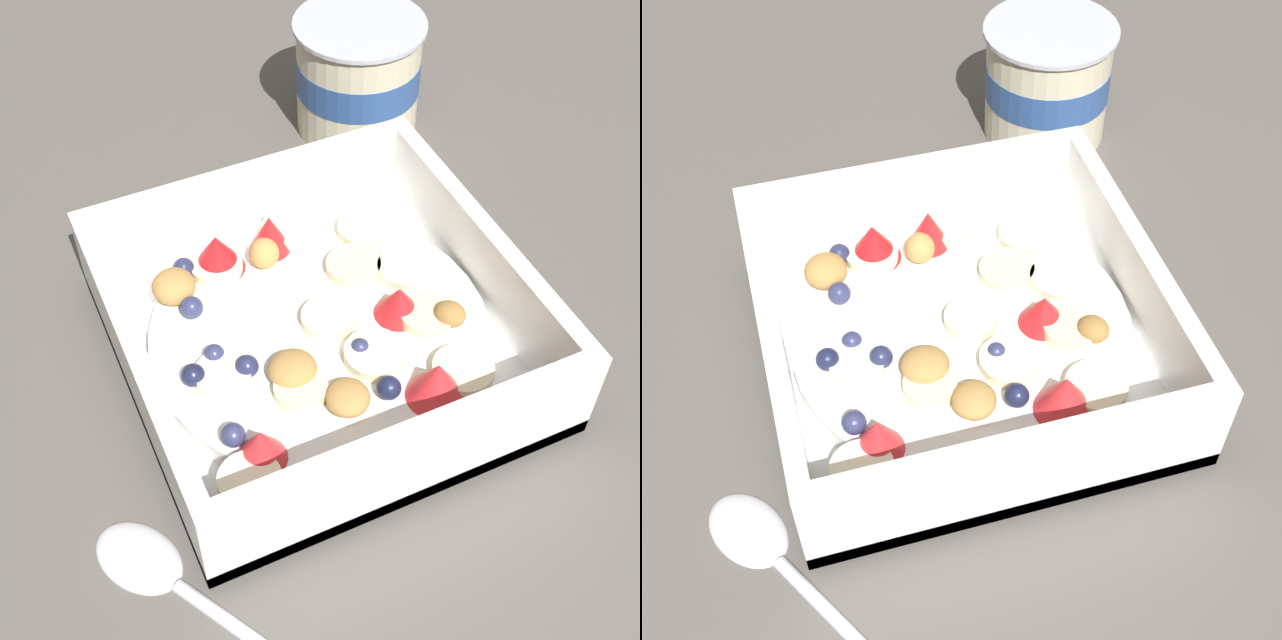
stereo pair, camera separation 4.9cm
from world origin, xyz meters
TOP-DOWN VIEW (x-y plane):
  - ground_plane at (0.00, 0.00)m, footprint 2.40×2.40m
  - fruit_bowl at (0.01, -0.02)m, footprint 0.21×0.21m
  - spoon at (-0.11, -0.12)m, footprint 0.10×0.16m
  - yogurt_cup at (0.12, 0.17)m, footprint 0.09×0.09m

SIDE VIEW (x-z plane):
  - ground_plane at x=0.00m, z-range 0.00..0.00m
  - spoon at x=-0.11m, z-range 0.00..0.01m
  - fruit_bowl at x=0.01m, z-range -0.01..0.05m
  - yogurt_cup at x=0.12m, z-range 0.00..0.08m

